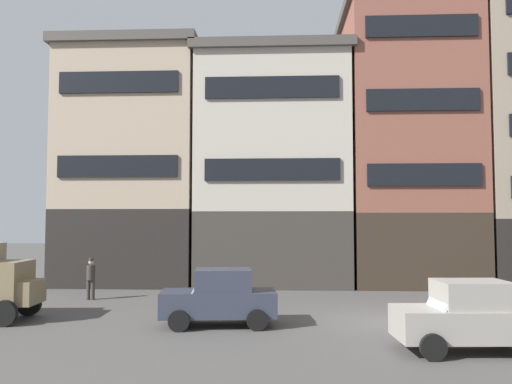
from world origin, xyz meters
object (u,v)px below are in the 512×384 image
sedan_dark (469,316)px  fire_hydrant_curbside (462,287)px  pedestrian_officer (91,277)px  sedan_light (220,297)px

sedan_dark → fire_hydrant_curbside: 10.53m
pedestrian_officer → fire_hydrant_curbside: (16.41, 1.76, -0.55)m
pedestrian_officer → sedan_dark: bearing=-32.2°
sedan_dark → sedan_light: size_ratio=0.98×
sedan_dark → pedestrian_officer: 15.44m
pedestrian_officer → sedan_light: bearing=-40.0°
sedan_dark → fire_hydrant_curbside: sedan_dark is taller
sedan_light → pedestrian_officer: size_ratio=2.15×
sedan_dark → sedan_light: (-6.85, 3.01, 0.00)m
sedan_light → pedestrian_officer: (-6.21, 5.21, 0.07)m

